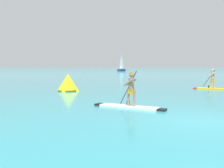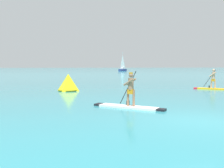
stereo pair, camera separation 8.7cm
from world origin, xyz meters
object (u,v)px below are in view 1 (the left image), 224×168
race_marker_buoy (68,83)px  paddleboarder_far_right (213,85)px  paddleboarder_mid_center (129,101)px  sailboat_right_horizon (122,68)px

race_marker_buoy → paddleboarder_far_right: bearing=-4.8°
paddleboarder_mid_center → race_marker_buoy: 9.17m
paddleboarder_mid_center → sailboat_right_horizon: size_ratio=0.44×
race_marker_buoy → sailboat_right_horizon: size_ratio=0.27×
race_marker_buoy → sailboat_right_horizon: 71.50m
paddleboarder_mid_center → paddleboarder_far_right: bearing=-100.2°
paddleboarder_far_right → sailboat_right_horizon: sailboat_right_horizon is taller
paddleboarder_far_right → paddleboarder_mid_center: bearing=78.0°
race_marker_buoy → sailboat_right_horizon: sailboat_right_horizon is taller
paddleboarder_mid_center → paddleboarder_far_right: 12.07m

